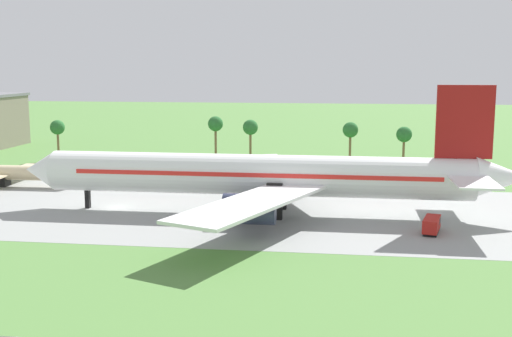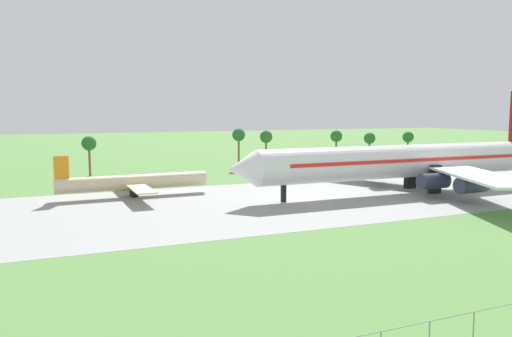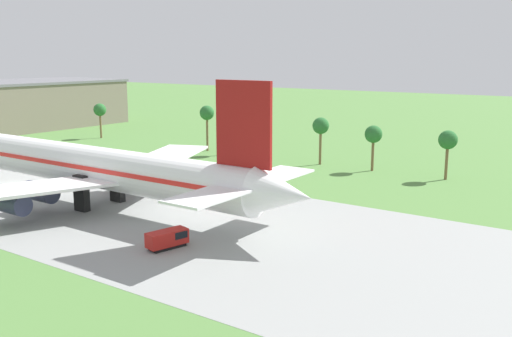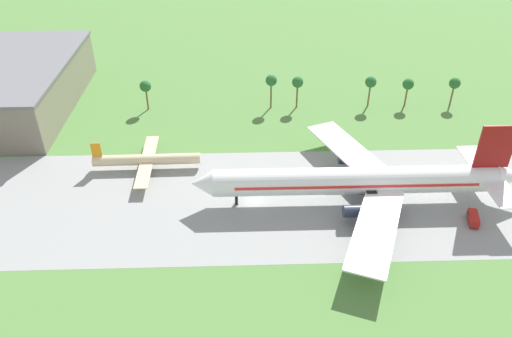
{
  "view_description": "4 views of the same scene",
  "coord_description": "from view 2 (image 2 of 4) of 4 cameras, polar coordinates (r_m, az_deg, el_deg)",
  "views": [
    {
      "loc": [
        37.24,
        -99.7,
        23.24
      ],
      "look_at": [
        23.59,
        -1.22,
        7.22
      ],
      "focal_mm": 45.0,
      "sensor_mm": 36.0,
      "label": 1
    },
    {
      "loc": [
        -43.38,
        -79.9,
        16.12
      ],
      "look_at": [
        -9.71,
        -1.22,
        6.22
      ],
      "focal_mm": 35.0,
      "sensor_mm": 36.0,
      "label": 2
    },
    {
      "loc": [
        96.95,
        -58.93,
        23.4
      ],
      "look_at": [
        56.88,
        -1.22,
        9.44
      ],
      "focal_mm": 40.0,
      "sensor_mm": 36.0,
      "label": 3
    },
    {
      "loc": [
        -2.81,
        -96.39,
        73.84
      ],
      "look_at": [
        0.51,
        5.0,
        6.0
      ],
      "focal_mm": 35.0,
      "sensor_mm": 36.0,
      "label": 4
    }
  ],
  "objects": [
    {
      "name": "taxiway_strip",
      "position": [
        92.33,
        5.26,
        -3.48
      ],
      "size": [
        320.0,
        44.0,
        0.02
      ],
      "color": "gray",
      "rests_on": "ground_plane"
    },
    {
      "name": "regional_aircraft",
      "position": [
        97.1,
        -13.89,
        -1.55
      ],
      "size": [
        28.13,
        25.33,
        8.16
      ],
      "color": "beige",
      "rests_on": "ground_plane"
    },
    {
      "name": "ground_plane",
      "position": [
        92.33,
        5.26,
        -3.48
      ],
      "size": [
        600.0,
        600.0,
        0.0
      ],
      "primitive_type": "plane",
      "color": "#517F3D"
    },
    {
      "name": "jet_airliner",
      "position": [
        104.96,
        17.9,
        0.83
      ],
      "size": [
        79.81,
        61.92,
        20.4
      ],
      "color": "white",
      "rests_on": "ground_plane"
    },
    {
      "name": "palm_tree_row",
      "position": [
        146.25,
        4.31,
        3.46
      ],
      "size": [
        102.44,
        3.6,
        11.31
      ],
      "color": "brown",
      "rests_on": "ground_plane"
    }
  ]
}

